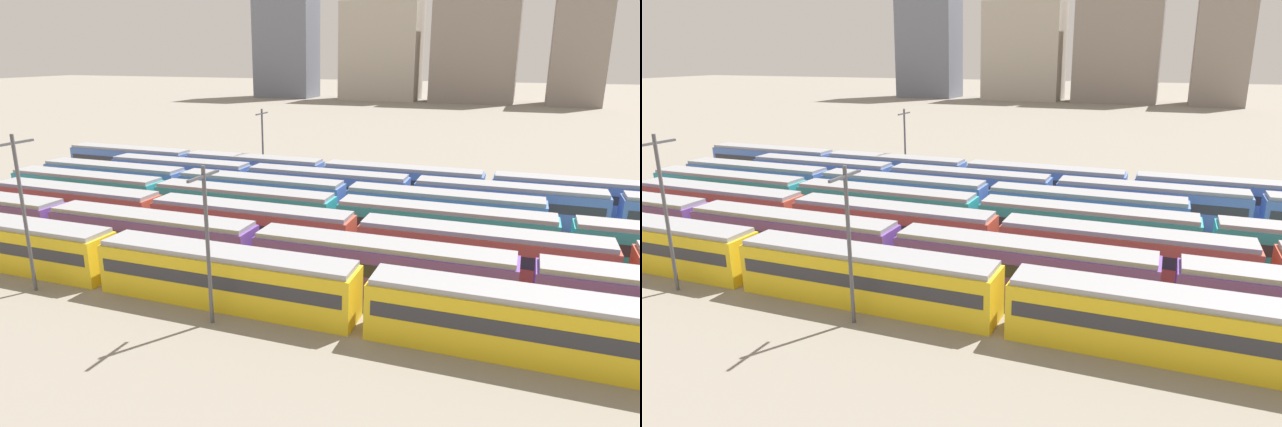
# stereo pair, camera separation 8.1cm
# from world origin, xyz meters

# --- Properties ---
(ground_plane) EXTENTS (600.00, 600.00, 0.00)m
(ground_plane) POSITION_xyz_m (0.00, 15.60, 0.00)
(ground_plane) COLOR gray
(train_track_0) EXTENTS (55.80, 3.06, 3.75)m
(train_track_0) POSITION_xyz_m (20.87, 0.00, 1.90)
(train_track_0) COLOR yellow
(train_track_0) RESTS_ON ground_plane
(train_track_1) EXTENTS (74.70, 3.06, 3.75)m
(train_track_1) POSITION_xyz_m (20.52, 5.20, 1.90)
(train_track_1) COLOR #6B429E
(train_track_1) RESTS_ON ground_plane
(train_track_2) EXTENTS (93.60, 3.06, 3.75)m
(train_track_2) POSITION_xyz_m (36.20, 10.40, 1.90)
(train_track_2) COLOR #BC4C38
(train_track_2) RESTS_ON ground_plane
(train_track_3) EXTENTS (112.50, 3.06, 3.75)m
(train_track_3) POSITION_xyz_m (42.18, 15.60, 1.90)
(train_track_3) COLOR teal
(train_track_3) RESTS_ON ground_plane
(train_track_4) EXTENTS (55.80, 3.06, 3.75)m
(train_track_4) POSITION_xyz_m (13.03, 20.80, 1.90)
(train_track_4) COLOR #4C70BC
(train_track_4) RESTS_ON ground_plane
(train_track_5) EXTENTS (93.60, 3.06, 3.75)m
(train_track_5) POSITION_xyz_m (37.44, 26.00, 1.90)
(train_track_5) COLOR #4C70BC
(train_track_5) RESTS_ON ground_plane
(train_track_6) EXTENTS (93.60, 3.06, 3.75)m
(train_track_6) POSITION_xyz_m (25.81, 31.20, 1.90)
(train_track_6) COLOR #4C70BC
(train_track_6) RESTS_ON ground_plane
(catenary_pole_0) EXTENTS (0.24, 3.20, 10.99)m
(catenary_pole_0) POSITION_xyz_m (7.27, -2.89, 6.05)
(catenary_pole_0) COLOR #4C4C51
(catenary_pole_0) RESTS_ON ground_plane
(catenary_pole_2) EXTENTS (0.24, 3.20, 9.87)m
(catenary_pole_2) POSITION_xyz_m (21.46, -2.72, 5.48)
(catenary_pole_2) COLOR #4C4C51
(catenary_pole_2) RESTS_ON ground_plane
(catenary_pole_3) EXTENTS (0.24, 3.20, 9.25)m
(catenary_pole_3) POSITION_xyz_m (6.67, 34.42, 5.16)
(catenary_pole_3) COLOR #4C4C51
(catenary_pole_3) RESTS_ON ground_plane
(distant_building_0) EXTENTS (21.70, 14.60, 48.35)m
(distant_building_0) POSITION_xyz_m (-49.15, 168.23, 24.18)
(distant_building_0) COLOR slate
(distant_building_0) RESTS_ON ground_plane
(distant_building_1) EXTENTS (27.18, 16.53, 33.46)m
(distant_building_1) POSITION_xyz_m (-12.27, 168.23, 16.73)
(distant_building_1) COLOR #B2A899
(distant_building_1) RESTS_ON ground_plane
(distant_building_2) EXTENTS (27.43, 16.14, 36.75)m
(distant_building_2) POSITION_xyz_m (19.88, 168.23, 18.38)
(distant_building_2) COLOR gray
(distant_building_2) RESTS_ON ground_plane
(distant_building_3) EXTENTS (16.00, 20.33, 33.03)m
(distant_building_3) POSITION_xyz_m (51.54, 168.23, 16.52)
(distant_building_3) COLOR gray
(distant_building_3) RESTS_ON ground_plane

